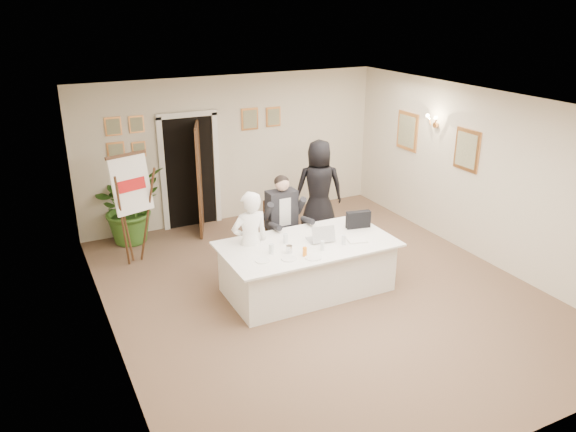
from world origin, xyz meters
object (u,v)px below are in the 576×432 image
Objects in this scene: potted_palm at (129,206)px; laptop_bag at (358,220)px; laptop at (319,231)px; standing_woman at (319,188)px; steel_jug at (289,249)px; flip_chart at (131,215)px; seated_man at (283,221)px; oj_glass at (305,252)px; conference_table at (307,266)px; paper_stack at (357,240)px; standing_man at (250,243)px.

potted_palm reaches higher than laptop_bag.
laptop_bag is (0.78, 0.16, -0.01)m from laptop.
standing_woman is 1.34× the size of potted_palm.
laptop is 0.64m from steel_jug.
laptop_bag is (3.09, -1.90, 0.06)m from flip_chart.
seated_man is at bearing 106.22° from laptop.
oj_glass is at bearing -144.44° from laptop_bag.
conference_table is 3.64m from potted_palm.
potted_palm is at bearing 128.61° from paper_stack.
standing_man is 1.19× the size of potted_palm.
oj_glass is (-0.93, -0.11, 0.05)m from paper_stack.
standing_woman is at bearing 51.48° from steel_jug.
potted_palm reaches higher than paper_stack.
paper_stack is (2.79, -2.34, -0.06)m from flip_chart.
conference_table is 1.66× the size of seated_man.
potted_palm is 4.13m from laptop_bag.
conference_table is at bearing -57.22° from potted_palm.
conference_table is 1.92× the size of potted_palm.
flip_chart is at bearing 127.24° from oj_glass.
standing_man is 4.13× the size of laptop_bag.
seated_man reaches higher than paper_stack.
seated_man is at bearing -26.88° from flip_chart.
steel_jug is at bearing -64.08° from potted_palm.
seated_man is at bearing -45.59° from potted_palm.
potted_palm is 10.19× the size of oj_glass.
flip_chart reaches higher than potted_palm.
flip_chart reaches higher than oj_glass.
laptop_bag is (-0.24, -1.68, 0.02)m from standing_woman.
flip_chart is 6.64× the size of paper_stack.
standing_woman is (1.16, 0.88, 0.12)m from seated_man.
oj_glass reaches higher than paper_stack.
standing_man is 2.49m from standing_woman.
seated_man is 1.38m from oj_glass.
laptop is 0.57m from paper_stack.
standing_woman is at bearing 69.21° from laptop.
seated_man is (0.08, 0.97, 0.37)m from conference_table.
conference_table is at bearing -166.15° from laptop.
standing_woman is 2.10m from laptop.
steel_jug is at bearing -154.78° from conference_table.
paper_stack is at bearing -112.45° from laptop_bag.
conference_table is at bearing -44.58° from flip_chart.
potted_palm is at bearing 122.78° from conference_table.
flip_chart is 1.01m from potted_palm.
conference_table is at bearing -158.39° from laptop_bag.
flip_chart reaches higher than standing_man.
standing_woman is 4.85× the size of laptop.
conference_table is 0.63m from oj_glass.
laptop is at bearing 149.10° from paper_stack.
conference_table is at bearing -86.04° from seated_man.
standing_woman reaches higher than paper_stack.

